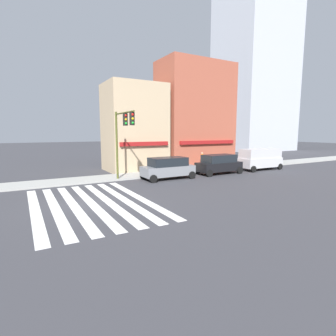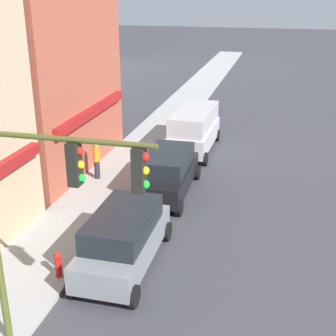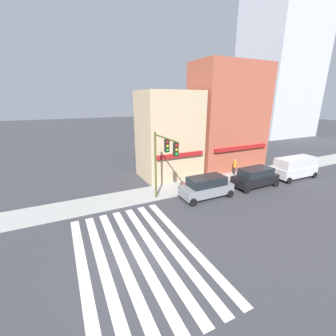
% 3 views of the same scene
% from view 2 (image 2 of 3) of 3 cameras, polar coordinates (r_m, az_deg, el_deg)
% --- Properties ---
extents(storefront_row, '(15.60, 5.30, 12.45)m').
position_cam_2_polar(storefront_row, '(20.98, -19.41, 12.25)').
color(storefront_row, tan).
rests_on(storefront_row, ground_plane).
extents(traffic_signal, '(0.32, 4.09, 5.88)m').
position_cam_2_polar(traffic_signal, '(10.54, -14.42, -3.81)').
color(traffic_signal, '#474C1E').
rests_on(traffic_signal, ground_plane).
extents(suv_grey, '(4.71, 2.12, 1.94)m').
position_cam_2_polar(suv_grey, '(15.25, -5.44, -8.47)').
color(suv_grey, slate).
rests_on(suv_grey, ground_plane).
extents(suv_black, '(4.74, 2.12, 1.94)m').
position_cam_2_polar(suv_black, '(20.31, -0.01, -0.46)').
color(suv_black, black).
rests_on(suv_black, ground_plane).
extents(van_silver, '(5.04, 2.22, 2.34)m').
position_cam_2_polar(van_silver, '(25.67, 3.21, 4.85)').
color(van_silver, '#B7B7BC').
rests_on(van_silver, ground_plane).
extents(pedestrian_orange_vest, '(0.32, 0.32, 1.77)m').
position_cam_2_polar(pedestrian_orange_vest, '(21.85, -8.70, 1.01)').
color(pedestrian_orange_vest, '#23232D').
rests_on(pedestrian_orange_vest, sidewalk_left).
extents(fire_hydrant, '(0.24, 0.24, 0.84)m').
position_cam_2_polar(fire_hydrant, '(15.09, -13.25, -11.23)').
color(fire_hydrant, red).
rests_on(fire_hydrant, sidewalk_left).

